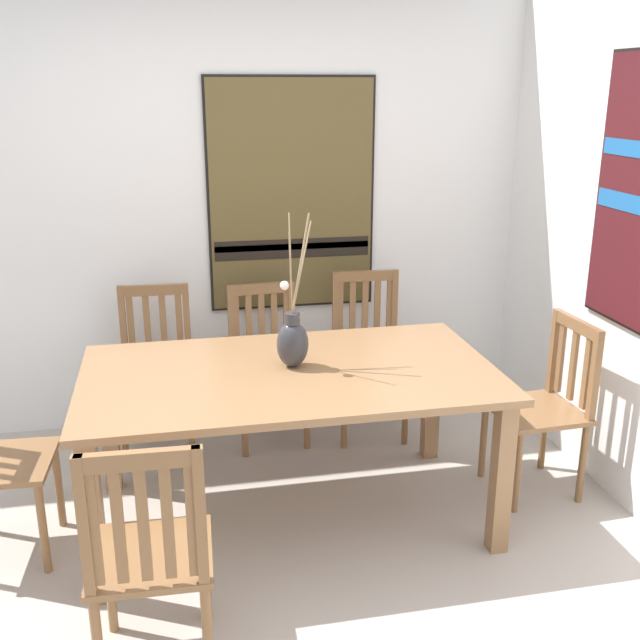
{
  "coord_description": "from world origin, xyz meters",
  "views": [
    {
      "loc": [
        -0.34,
        -2.56,
        2.01
      ],
      "look_at": [
        0.29,
        0.51,
        1.01
      ],
      "focal_mm": 41.53,
      "sensor_mm": 36.0,
      "label": 1
    }
  ],
  "objects_px": {
    "dining_table": "(290,390)",
    "chair_2": "(150,554)",
    "chair_5": "(157,367)",
    "painting_on_back_wall": "(292,196)",
    "chair_0": "(368,351)",
    "centerpiece_vase": "(293,340)",
    "chair_4": "(267,359)",
    "chair_1": "(545,404)"
  },
  "relations": [
    {
      "from": "chair_4",
      "to": "chair_1",
      "type": "bearing_deg",
      "value": -34.58
    },
    {
      "from": "chair_0",
      "to": "chair_4",
      "type": "bearing_deg",
      "value": 177.26
    },
    {
      "from": "chair_2",
      "to": "chair_4",
      "type": "xyz_separation_m",
      "value": [
        0.64,
        1.81,
        -0.01
      ]
    },
    {
      "from": "chair_1",
      "to": "chair_2",
      "type": "height_order",
      "value": "chair_2"
    },
    {
      "from": "chair_2",
      "to": "chair_0",
      "type": "bearing_deg",
      "value": 54.98
    },
    {
      "from": "centerpiece_vase",
      "to": "chair_2",
      "type": "bearing_deg",
      "value": -124.71
    },
    {
      "from": "centerpiece_vase",
      "to": "chair_1",
      "type": "height_order",
      "value": "centerpiece_vase"
    },
    {
      "from": "dining_table",
      "to": "chair_2",
      "type": "height_order",
      "value": "chair_2"
    },
    {
      "from": "chair_5",
      "to": "painting_on_back_wall",
      "type": "xyz_separation_m",
      "value": [
        0.84,
        0.33,
        0.9
      ]
    },
    {
      "from": "dining_table",
      "to": "chair_2",
      "type": "distance_m",
      "value": 1.11
    },
    {
      "from": "chair_0",
      "to": "chair_1",
      "type": "bearing_deg",
      "value": -51.31
    },
    {
      "from": "centerpiece_vase",
      "to": "chair_4",
      "type": "relative_size",
      "value": 0.79
    },
    {
      "from": "chair_1",
      "to": "chair_5",
      "type": "height_order",
      "value": "chair_5"
    },
    {
      "from": "painting_on_back_wall",
      "to": "dining_table",
      "type": "bearing_deg",
      "value": -100.17
    },
    {
      "from": "chair_2",
      "to": "painting_on_back_wall",
      "type": "xyz_separation_m",
      "value": [
        0.85,
        2.13,
        0.89
      ]
    },
    {
      "from": "centerpiece_vase",
      "to": "chair_5",
      "type": "bearing_deg",
      "value": 127.01
    },
    {
      "from": "chair_5",
      "to": "chair_2",
      "type": "bearing_deg",
      "value": -90.37
    },
    {
      "from": "chair_1",
      "to": "chair_5",
      "type": "distance_m",
      "value": 2.13
    },
    {
      "from": "centerpiece_vase",
      "to": "chair_4",
      "type": "height_order",
      "value": "centerpiece_vase"
    },
    {
      "from": "dining_table",
      "to": "chair_5",
      "type": "relative_size",
      "value": 2.03
    },
    {
      "from": "chair_2",
      "to": "chair_5",
      "type": "xyz_separation_m",
      "value": [
        0.01,
        1.8,
        -0.01
      ]
    },
    {
      "from": "chair_0",
      "to": "chair_2",
      "type": "distance_m",
      "value": 2.17
    },
    {
      "from": "chair_1",
      "to": "chair_4",
      "type": "distance_m",
      "value": 1.58
    },
    {
      "from": "painting_on_back_wall",
      "to": "chair_4",
      "type": "bearing_deg",
      "value": -123.45
    },
    {
      "from": "chair_0",
      "to": "chair_5",
      "type": "bearing_deg",
      "value": 179.0
    },
    {
      "from": "dining_table",
      "to": "chair_0",
      "type": "distance_m",
      "value": 1.09
    },
    {
      "from": "dining_table",
      "to": "chair_1",
      "type": "xyz_separation_m",
      "value": [
        1.31,
        0.01,
        -0.19
      ]
    },
    {
      "from": "centerpiece_vase",
      "to": "chair_1",
      "type": "relative_size",
      "value": 0.78
    },
    {
      "from": "chair_4",
      "to": "chair_5",
      "type": "bearing_deg",
      "value": -179.32
    },
    {
      "from": "chair_4",
      "to": "painting_on_back_wall",
      "type": "relative_size",
      "value": 0.66
    },
    {
      "from": "centerpiece_vase",
      "to": "chair_0",
      "type": "relative_size",
      "value": 0.75
    },
    {
      "from": "chair_4",
      "to": "chair_5",
      "type": "relative_size",
      "value": 0.97
    },
    {
      "from": "dining_table",
      "to": "chair_4",
      "type": "xyz_separation_m",
      "value": [
        0.01,
        0.91,
        -0.19
      ]
    },
    {
      "from": "chair_0",
      "to": "chair_5",
      "type": "height_order",
      "value": "chair_0"
    },
    {
      "from": "centerpiece_vase",
      "to": "chair_0",
      "type": "distance_m",
      "value": 1.1
    },
    {
      "from": "dining_table",
      "to": "chair_4",
      "type": "distance_m",
      "value": 0.93
    },
    {
      "from": "chair_0",
      "to": "chair_5",
      "type": "xyz_separation_m",
      "value": [
        -1.24,
        0.02,
        -0.01
      ]
    },
    {
      "from": "chair_1",
      "to": "painting_on_back_wall",
      "type": "xyz_separation_m",
      "value": [
        -1.09,
        1.22,
        0.91
      ]
    },
    {
      "from": "chair_2",
      "to": "dining_table",
      "type": "bearing_deg",
      "value": 54.88
    },
    {
      "from": "dining_table",
      "to": "chair_2",
      "type": "bearing_deg",
      "value": -125.12
    },
    {
      "from": "centerpiece_vase",
      "to": "chair_2",
      "type": "xyz_separation_m",
      "value": [
        -0.66,
        -0.95,
        -0.4
      ]
    },
    {
      "from": "chair_2",
      "to": "chair_4",
      "type": "relative_size",
      "value": 1.04
    }
  ]
}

